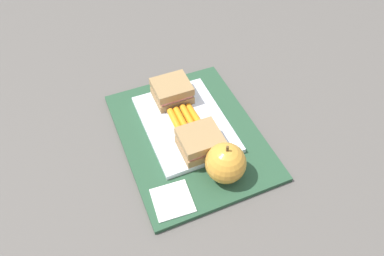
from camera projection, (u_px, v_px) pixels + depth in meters
name	position (u px, v px, depth m)	size (l,w,h in m)	color
ground_plane	(190.00, 137.00, 0.76)	(2.40, 2.40, 0.00)	#56514C
lunchbag_mat	(190.00, 135.00, 0.75)	(0.36, 0.28, 0.01)	#284C33
food_tray	(185.00, 124.00, 0.76)	(0.23, 0.17, 0.01)	white
sandwich_half_left	(172.00, 91.00, 0.79)	(0.07, 0.08, 0.04)	#9E7A4C
sandwich_half_right	(200.00, 142.00, 0.69)	(0.07, 0.08, 0.04)	#9E7A4C
carrot_sticks_bundle	(185.00, 120.00, 0.75)	(0.08, 0.06, 0.02)	orange
apple	(226.00, 163.00, 0.65)	(0.08, 0.08, 0.09)	gold
paper_napkin	(172.00, 200.00, 0.65)	(0.07, 0.07, 0.00)	white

